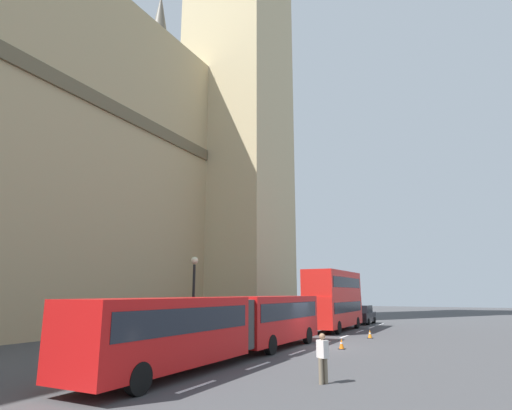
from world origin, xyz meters
The scene contains 10 objects.
ground_plane centered at (0.00, 0.00, 0.00)m, with size 160.00×160.00×0.00m, color #424244.
lane_centre_marking centered at (2.06, 0.00, 0.00)m, with size 39.00×0.16×0.01m.
clock_tower centered at (18.82, 15.98, 37.18)m, with size 12.45×12.45×70.75m.
articulated_bus centered at (-6.22, 1.99, 1.75)m, with size 18.33×2.54×2.90m.
double_decker_bus centered at (11.01, 2.00, 2.71)m, with size 9.22×2.54×4.90m.
sedan_lead centered at (19.79, 1.69, 0.91)m, with size 4.40×1.86×1.85m.
traffic_cone_west centered at (-0.18, -1.73, 0.28)m, with size 0.36×0.36×0.58m.
traffic_cone_middle centered at (6.35, -1.90, 0.28)m, with size 0.36×0.36×0.58m.
street_lamp centered at (-3.00, 6.50, 3.06)m, with size 0.44×0.44×5.27m.
pedestrian_near_cones centered at (-9.40, -3.68, 0.91)m, with size 0.42×0.47×1.69m.
Camera 1 is at (-24.13, -8.60, 3.09)m, focal length 29.13 mm.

